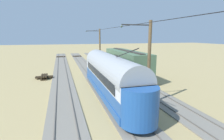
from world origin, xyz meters
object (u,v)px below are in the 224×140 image
at_px(vintage_streetcar, 110,75).
at_px(switch_stand, 116,63).
at_px(boxcar_adjacent, 126,63).
at_px(spare_tie_stack, 44,77).
at_px(catenary_pole_foreground, 100,48).
at_px(catenary_pole_mid_near, 148,63).

height_order(vintage_streetcar, switch_stand, vintage_streetcar).
bearing_deg(boxcar_adjacent, vintage_streetcar, 58.33).
bearing_deg(switch_stand, spare_tie_stack, 29.63).
height_order(boxcar_adjacent, switch_stand, boxcar_adjacent).
bearing_deg(catenary_pole_foreground, catenary_pole_mid_near, 90.00).
distance_m(catenary_pole_mid_near, switch_stand, 21.41).
bearing_deg(switch_stand, catenary_pole_foreground, 20.79).
relative_size(boxcar_adjacent, spare_tie_stack, 5.14).
xyz_separation_m(boxcar_adjacent, catenary_pole_foreground, (2.18, -8.44, 1.70)).
relative_size(catenary_pole_foreground, spare_tie_stack, 3.09).
bearing_deg(vintage_streetcar, catenary_pole_foreground, -98.74).
bearing_deg(catenary_pole_mid_near, boxcar_adjacent, -101.22).
xyz_separation_m(catenary_pole_foreground, spare_tie_stack, (9.60, 6.16, -3.59)).
distance_m(catenary_pole_foreground, catenary_pole_mid_near, 19.42).
distance_m(boxcar_adjacent, catenary_pole_foreground, 8.88).
distance_m(vintage_streetcar, catenary_pole_foreground, 16.21).
bearing_deg(spare_tie_stack, boxcar_adjacent, 169.06).
relative_size(vintage_streetcar, boxcar_adjacent, 1.35).
height_order(catenary_pole_foreground, spare_tie_stack, catenary_pole_foreground).
height_order(catenary_pole_mid_near, switch_stand, catenary_pole_mid_near).
height_order(catenary_pole_foreground, switch_stand, catenary_pole_foreground).
bearing_deg(catenary_pole_mid_near, vintage_streetcar, -54.86).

